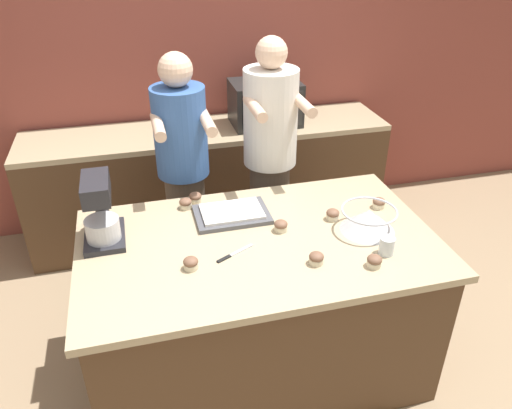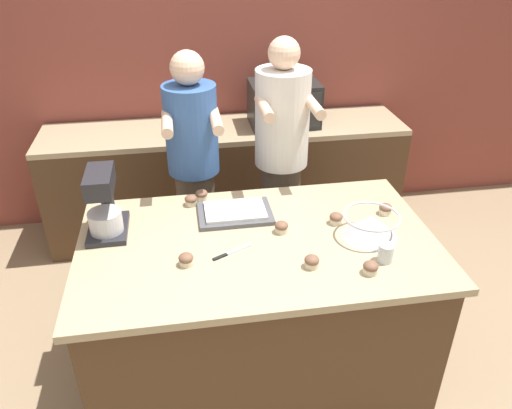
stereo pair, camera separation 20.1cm
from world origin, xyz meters
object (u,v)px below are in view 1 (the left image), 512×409
Objects in this scene: cupcake_3 at (191,263)px; cupcake_6 at (281,226)px; stand_mixer at (101,213)px; person_right at (270,165)px; cupcake_7 at (333,214)px; cupcake_2 at (374,261)px; baking_tray at (232,214)px; cupcake_5 at (379,203)px; cupcake_1 at (195,198)px; microwave_oven at (265,103)px; drinking_glass at (387,246)px; cupcake_4 at (186,203)px; person_left at (184,179)px; mixing_bowl at (368,219)px; knife at (233,254)px; cupcake_0 at (316,258)px.

cupcake_3 is 0.54m from cupcake_6.
cupcake_6 is at bearing -9.42° from stand_mixer.
cupcake_7 is at bearing -77.37° from person_right.
cupcake_2 is at bearing -80.82° from person_right.
stand_mixer is at bearing -175.13° from baking_tray.
cupcake_1 is at bearing 162.02° from cupcake_5.
microwave_oven is at bearing 101.51° from cupcake_5.
drinking_glass is 0.95m from cupcake_3.
cupcake_1 and cupcake_4 have the same top height.
microwave_oven is 1.81m from drinking_glass.
person_left reaches higher than mixing_bowl.
person_left is 0.56m from baking_tray.
cupcake_1 is (-0.71, -1.06, -0.16)m from microwave_oven.
knife is 2.86× the size of cupcake_1.
stand_mixer is at bearing 174.78° from cupcake_7.
person_right reaches higher than cupcake_7.
cupcake_2 is at bearing -44.23° from cupcake_4.
cupcake_7 is at bearing -17.69° from baking_tray.
drinking_glass is at bearing -74.81° from person_right.
person_right is at bearing 78.36° from cupcake_6.
person_left is at bearing 135.98° from cupcake_7.
knife is (0.12, -0.88, 0.01)m from person_left.
baking_tray is at bearing 119.68° from cupcake_0.
cupcake_3 is (-0.84, 0.20, 0.00)m from cupcake_2.
cupcake_6 is at bearing -101.64° from person_right.
cupcake_1 is (-0.10, 0.56, 0.03)m from knife.
person_right is at bearing 86.08° from cupcake_0.
cupcake_1 is 0.79m from cupcake_7.
person_left is 0.32m from cupcake_1.
cupcake_5 is 0.61m from cupcake_6.
microwave_oven is at bearing 90.32° from cupcake_2.
cupcake_7 is at bearing 17.35° from knife.
cupcake_3 is (-0.94, 0.12, -0.02)m from drinking_glass.
person_right is 24.29× the size of cupcake_2.
cupcake_3 is at bearing -174.18° from mixing_bowl.
cupcake_6 is at bearing -171.58° from cupcake_5.
cupcake_6 reaches higher than knife.
cupcake_0 and cupcake_6 have the same top height.
drinking_glass is 1.28× the size of cupcake_2.
drinking_glass is 1.28× the size of cupcake_6.
mixing_bowl is 0.32m from cupcake_2.
cupcake_3 and cupcake_6 have the same top height.
cupcake_2 is at bearing -118.77° from cupcake_5.
cupcake_6 is (-0.08, 0.32, 0.00)m from cupcake_0.
cupcake_1 is at bearing 39.36° from cupcake_4.
stand_mixer is at bearing -132.51° from microwave_oven.
cupcake_5 is at bearing 67.92° from drinking_glass.
cupcake_4 is at bearing 142.39° from drinking_glass.
drinking_glass is at bearing -86.38° from microwave_oven.
stand_mixer is 0.51m from cupcake_4.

